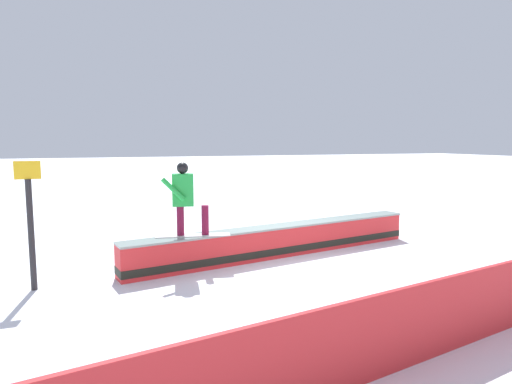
# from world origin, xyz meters

# --- Properties ---
(ground_plane) EXTENTS (120.00, 120.00, 0.00)m
(ground_plane) POSITION_xyz_m (0.00, 0.00, 0.00)
(ground_plane) COLOR white
(grind_box) EXTENTS (6.98, 1.81, 0.67)m
(grind_box) POSITION_xyz_m (0.00, 0.00, 0.30)
(grind_box) COLOR red
(grind_box) RESTS_ON ground_plane
(snowboarder) EXTENTS (1.46, 0.58, 1.43)m
(snowboarder) POSITION_xyz_m (2.14, 0.36, 1.43)
(snowboarder) COLOR silver
(snowboarder) RESTS_ON grind_box
(safety_fence) EXTENTS (12.03, 2.35, 0.92)m
(safety_fence) POSITION_xyz_m (0.00, 4.79, 0.46)
(safety_fence) COLOR red
(safety_fence) RESTS_ON ground_plane
(trail_marker) EXTENTS (0.40, 0.10, 2.18)m
(trail_marker) POSITION_xyz_m (4.80, 0.63, 1.16)
(trail_marker) COLOR #262628
(trail_marker) RESTS_ON ground_plane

